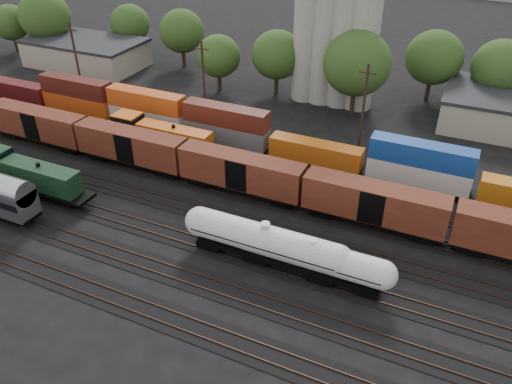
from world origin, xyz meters
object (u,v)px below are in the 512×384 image
at_px(green_locomotive, 22,173).
at_px(orange_locomotive, 156,134).
at_px(tank_car_a, 265,241).
at_px(grain_silo, 334,33).

relative_size(green_locomotive, orange_locomotive, 0.97).
bearing_deg(tank_car_a, grain_silo, 98.99).
bearing_deg(orange_locomotive, green_locomotive, -119.26).
xyz_separation_m(tank_car_a, orange_locomotive, (-22.57, 15.00, -0.17)).
xyz_separation_m(orange_locomotive, grain_silo, (16.08, 26.00, 8.76)).
height_order(tank_car_a, orange_locomotive, tank_car_a).
distance_m(green_locomotive, tank_car_a, 30.97).
xyz_separation_m(tank_car_a, grain_silo, (-6.49, 41.00, 8.58)).
bearing_deg(grain_silo, tank_car_a, -81.01).
bearing_deg(green_locomotive, tank_car_a, -0.00).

